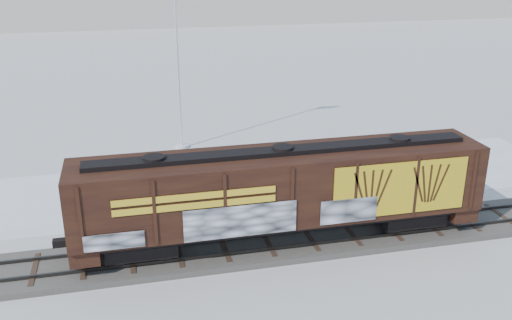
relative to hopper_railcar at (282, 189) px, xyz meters
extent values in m
plane|color=white|center=(-0.64, 0.01, -2.83)|extent=(500.00, 500.00, 0.00)
cube|color=#59544C|center=(-0.64, 0.01, -2.69)|extent=(50.00, 3.40, 0.28)
cube|color=#33302D|center=(-0.64, -0.71, -2.48)|extent=(50.00, 0.10, 0.15)
cube|color=#33302D|center=(-0.64, 0.73, -2.48)|extent=(50.00, 0.10, 0.15)
cube|color=white|center=(-0.64, 7.51, -2.82)|extent=(40.00, 8.00, 0.03)
cube|color=black|center=(-6.25, 0.01, -1.95)|extent=(3.00, 2.00, 0.90)
cube|color=black|center=(6.24, 0.01, -1.95)|extent=(3.00, 2.00, 0.90)
cylinder|color=black|center=(-7.20, -0.77, -1.95)|extent=(0.90, 0.12, 0.90)
cube|color=black|center=(0.00, 0.01, -1.43)|extent=(18.15, 2.40, 0.25)
cube|color=#34190E|center=(0.00, 0.01, 0.19)|extent=(18.15, 3.00, 2.99)
cube|color=black|center=(0.00, 0.01, 1.79)|extent=(16.70, 0.90, 0.20)
cube|color=gold|center=(4.90, -1.53, 0.19)|extent=(6.17, 0.03, 2.42)
cube|color=gold|center=(-4.00, -1.53, 0.54)|extent=(6.53, 0.02, 0.70)
cube|color=white|center=(-2.18, -1.54, -0.55)|extent=(4.72, 0.03, 1.40)
cylinder|color=silver|center=(-2.89, 14.65, -2.73)|extent=(0.90, 0.90, 0.20)
cylinder|color=silver|center=(-2.89, 14.65, 3.87)|extent=(0.14, 0.14, 13.41)
imported|color=#B4B6BC|center=(-6.63, 8.30, -2.01)|extent=(4.97, 2.98, 1.59)
imported|color=white|center=(2.04, 5.69, -2.09)|extent=(4.32, 1.55, 1.42)
imported|color=#202228|center=(0.55, 7.50, -2.05)|extent=(5.56, 3.50, 1.50)
camera|label=1|loc=(-6.41, -22.07, 10.00)|focal=40.00mm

